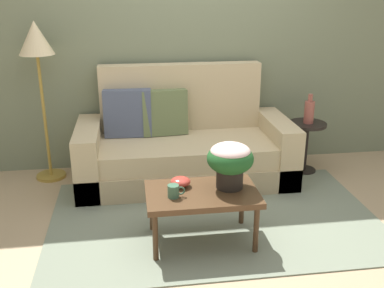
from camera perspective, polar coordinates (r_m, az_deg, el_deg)
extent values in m
plane|color=tan|center=(3.83, 2.67, -9.01)|extent=(14.00, 14.00, 0.00)
cube|color=slate|center=(4.65, -0.08, 14.32)|extent=(6.40, 0.12, 2.80)
cube|color=gray|center=(3.78, 2.85, -9.39)|extent=(2.68, 1.67, 0.01)
cube|color=tan|center=(4.41, -0.83, -3.23)|extent=(2.05, 0.90, 0.23)
cube|color=tan|center=(4.31, -0.81, -0.74)|extent=(1.61, 0.81, 0.19)
cube|color=tan|center=(4.59, -1.46, 4.74)|extent=(1.61, 0.16, 0.88)
cube|color=tan|center=(4.34, -12.94, -1.64)|extent=(0.22, 0.90, 0.59)
cube|color=tan|center=(4.55, 10.68, -0.45)|extent=(0.22, 0.90, 0.59)
cube|color=#607047|center=(4.42, -3.55, 4.05)|extent=(0.46, 0.23, 0.45)
cube|color=#4C5670|center=(4.40, -8.18, 3.92)|extent=(0.47, 0.21, 0.47)
cylinder|color=#442D1B|center=(3.18, -4.68, -11.78)|extent=(0.04, 0.04, 0.37)
cylinder|color=#442D1B|center=(3.29, 8.16, -10.77)|extent=(0.04, 0.04, 0.37)
cylinder|color=#442D1B|center=(3.54, -5.13, -8.26)|extent=(0.04, 0.04, 0.37)
cylinder|color=#442D1B|center=(3.64, 6.35, -7.48)|extent=(0.04, 0.04, 0.37)
cube|color=#4C331E|center=(3.29, 1.27, -6.38)|extent=(0.82, 0.52, 0.04)
cylinder|color=black|center=(4.80, 13.99, -3.23)|extent=(0.24, 0.24, 0.03)
cylinder|color=black|center=(4.71, 14.24, -0.45)|extent=(0.04, 0.04, 0.47)
cylinder|color=black|center=(4.64, 14.50, 2.46)|extent=(0.37, 0.37, 0.03)
cylinder|color=olive|center=(4.74, -17.45, -3.86)|extent=(0.29, 0.29, 0.03)
cylinder|color=olive|center=(4.54, -18.24, 3.25)|extent=(0.03, 0.03, 1.20)
cone|color=beige|center=(4.40, -19.31, 12.64)|extent=(0.32, 0.32, 0.30)
cylinder|color=black|center=(3.33, 4.81, -4.26)|extent=(0.20, 0.20, 0.16)
ellipsoid|color=#1E5123|center=(3.27, 4.88, -1.86)|extent=(0.34, 0.34, 0.22)
ellipsoid|color=beige|center=(3.25, 4.91, -0.96)|extent=(0.29, 0.29, 0.12)
cylinder|color=#3D664C|center=(3.18, -2.39, -6.01)|extent=(0.08, 0.08, 0.09)
torus|color=#3D664C|center=(3.19, -1.44, -5.95)|extent=(0.06, 0.01, 0.06)
cylinder|color=#B2382D|center=(3.35, -1.46, -5.26)|extent=(0.05, 0.05, 0.02)
ellipsoid|color=#B2382D|center=(3.34, -1.47, -4.79)|extent=(0.15, 0.15, 0.07)
cylinder|color=#934C42|center=(4.60, 14.67, 3.93)|extent=(0.10, 0.10, 0.22)
cylinder|color=#934C42|center=(4.56, 14.83, 5.70)|extent=(0.04, 0.04, 0.07)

